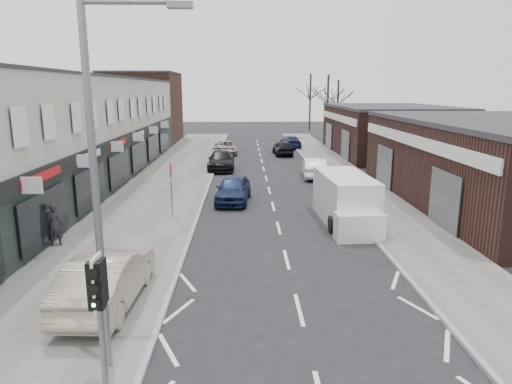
{
  "coord_description": "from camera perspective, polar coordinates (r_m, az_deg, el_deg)",
  "views": [
    {
      "loc": [
        -1.58,
        -10.19,
        6.3
      ],
      "look_at": [
        -1.15,
        6.11,
        2.6
      ],
      "focal_mm": 32.0,
      "sensor_mm": 36.0,
      "label": 1
    }
  ],
  "objects": [
    {
      "name": "right_unit_near",
      "position": [
        28.28,
        28.41,
        3.01
      ],
      "size": [
        10.0,
        18.0,
        4.5
      ],
      "primitive_type": "cube",
      "color": "#361E18",
      "rests_on": "ground"
    },
    {
      "name": "parked_car_left_a",
      "position": [
        25.89,
        -2.85,
        0.39
      ],
      "size": [
        2.18,
        4.54,
        1.5
      ],
      "primitive_type": "imported",
      "rotation": [
        0.0,
        0.0,
        -0.1
      ],
      "color": "#131F3D",
      "rests_on": "ground"
    },
    {
      "name": "street_lamp",
      "position": [
        9.98,
        -18.65,
        2.43
      ],
      "size": [
        2.23,
        0.22,
        8.0
      ],
      "color": "slate",
      "rests_on": "pavement_left"
    },
    {
      "name": "traffic_light",
      "position": [
        9.48,
        -19.1,
        -12.15
      ],
      "size": [
        0.28,
        0.6,
        3.1
      ],
      "color": "slate",
      "rests_on": "pavement_left"
    },
    {
      "name": "ground",
      "position": [
        12.08,
        6.59,
        -18.72
      ],
      "size": [
        160.0,
        160.0,
        0.0
      ],
      "primitive_type": "plane",
      "color": "black",
      "rests_on": "ground"
    },
    {
      "name": "tree_far_b",
      "position": [
        65.81,
        10.03,
        7.09
      ],
      "size": [
        3.6,
        3.6,
        7.5
      ],
      "primitive_type": null,
      "color": "#382D26",
      "rests_on": "ground"
    },
    {
      "name": "shop_terrace_left",
      "position": [
        32.11,
        -23.47,
        6.82
      ],
      "size": [
        8.0,
        41.0,
        7.1
      ],
      "primitive_type": "cube",
      "color": "beige",
      "rests_on": "ground"
    },
    {
      "name": "right_unit_far",
      "position": [
        46.56,
        16.23,
        7.29
      ],
      "size": [
        10.0,
        16.0,
        4.5
      ],
      "primitive_type": "cube",
      "color": "#361E18",
      "rests_on": "ground"
    },
    {
      "name": "sedan_on_pavement",
      "position": [
        14.18,
        -18.09,
        -10.24
      ],
      "size": [
        1.87,
        4.83,
        1.57
      ],
      "primitive_type": "imported",
      "rotation": [
        0.0,
        0.0,
        3.1
      ],
      "color": "tan",
      "rests_on": "pavement_left"
    },
    {
      "name": "pedestrian",
      "position": [
        19.99,
        -23.9,
        -3.73
      ],
      "size": [
        0.72,
        0.57,
        1.74
      ],
      "primitive_type": "imported",
      "rotation": [
        0.0,
        0.0,
        3.4
      ],
      "color": "black",
      "rests_on": "pavement_left"
    },
    {
      "name": "parked_car_left_c",
      "position": [
        45.25,
        -3.83,
        5.57
      ],
      "size": [
        2.43,
        4.76,
        1.29
      ],
      "primitive_type": "imported",
      "rotation": [
        0.0,
        0.0,
        0.06
      ],
      "color": "#A49583",
      "rests_on": "ground"
    },
    {
      "name": "parked_car_right_c",
      "position": [
        50.12,
        4.34,
        6.28
      ],
      "size": [
        2.2,
        4.65,
        1.31
      ],
      "primitive_type": "imported",
      "rotation": [
        0.0,
        0.0,
        3.22
      ],
      "color": "#141B41",
      "rests_on": "ground"
    },
    {
      "name": "tree_far_c",
      "position": [
        71.19,
        6.69,
        7.62
      ],
      "size": [
        3.6,
        3.6,
        8.5
      ],
      "primitive_type": null,
      "color": "#382D26",
      "rests_on": "ground"
    },
    {
      "name": "pavement_left",
      "position": [
        33.19,
        -10.45,
        1.73
      ],
      "size": [
        5.5,
        64.0,
        0.12
      ],
      "primitive_type": "cube",
      "color": "slate",
      "rests_on": "ground"
    },
    {
      "name": "tree_far_a",
      "position": [
        59.48,
        8.79,
        6.55
      ],
      "size": [
        3.6,
        3.6,
        8.0
      ],
      "primitive_type": null,
      "color": "#382D26",
      "rests_on": "ground"
    },
    {
      "name": "warning_sign",
      "position": [
        22.85,
        -10.51,
        2.23
      ],
      "size": [
        0.12,
        0.8,
        2.7
      ],
      "color": "slate",
      "rests_on": "pavement_left"
    },
    {
      "name": "parked_car_right_a",
      "position": [
        33.35,
        7.28,
        3.05
      ],
      "size": [
        1.88,
        4.48,
        1.44
      ],
      "primitive_type": "imported",
      "rotation": [
        0.0,
        0.0,
        3.06
      ],
      "color": "white",
      "rests_on": "ground"
    },
    {
      "name": "parked_car_right_b",
      "position": [
        44.48,
        3.39,
        5.55
      ],
      "size": [
        1.92,
        4.28,
        1.43
      ],
      "primitive_type": "imported",
      "rotation": [
        0.0,
        0.0,
        3.2
      ],
      "color": "black",
      "rests_on": "ground"
    },
    {
      "name": "parked_car_left_b",
      "position": [
        36.45,
        -4.37,
        3.96
      ],
      "size": [
        2.13,
        5.09,
        1.47
      ],
      "primitive_type": "imported",
      "rotation": [
        0.0,
        0.0,
        0.02
      ],
      "color": "black",
      "rests_on": "ground"
    },
    {
      "name": "pavement_right",
      "position": [
        33.6,
        11.12,
        1.84
      ],
      "size": [
        3.5,
        64.0,
        0.12
      ],
      "primitive_type": "cube",
      "color": "slate",
      "rests_on": "ground"
    },
    {
      "name": "brick_block_far",
      "position": [
        56.51,
        -13.91,
        10.08
      ],
      "size": [
        8.0,
        10.0,
        8.0
      ],
      "primitive_type": "cube",
      "color": "#46291E",
      "rests_on": "ground"
    },
    {
      "name": "white_van",
      "position": [
        22.19,
        11.15,
        -1.05
      ],
      "size": [
        2.34,
        5.99,
        2.29
      ],
      "rotation": [
        0.0,
        0.0,
        0.05
      ],
      "color": "white",
      "rests_on": "ground"
    }
  ]
}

